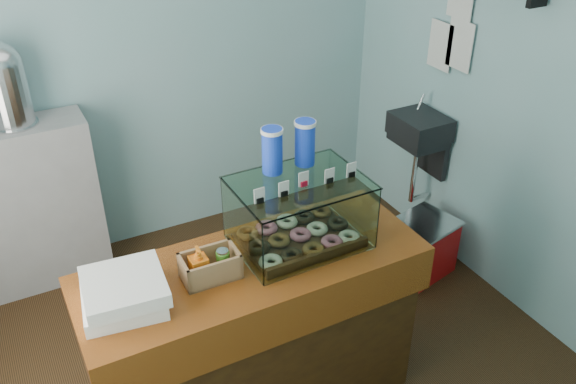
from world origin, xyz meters
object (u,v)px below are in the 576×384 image
display_case (297,208)px  red_cooler (420,248)px  counter (256,335)px  coffee_urn (5,83)px

display_case → red_cooler: bearing=18.1°
red_cooler → counter: bearing=-174.2°
counter → coffee_urn: coffee_urn is taller
display_case → red_cooler: display_case is taller
coffee_urn → red_cooler: (2.19, -1.13, -1.16)m
counter → coffee_urn: size_ratio=3.29×
coffee_urn → red_cooler: 2.72m
display_case → coffee_urn: 1.86m
red_cooler → display_case: bearing=-173.9°
display_case → red_cooler: size_ratio=1.18×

